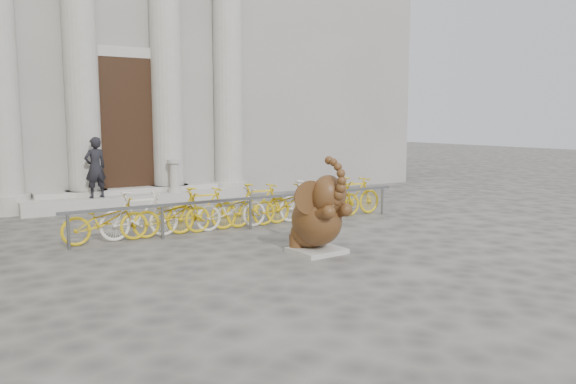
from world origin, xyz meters
TOP-DOWN VIEW (x-y plane):
  - ground at (0.00, 0.00)m, footprint 80.00×80.00m
  - classical_building at (0.00, 14.93)m, footprint 22.00×10.70m
  - entrance_steps at (0.00, 9.40)m, footprint 6.00×1.20m
  - elephant_statue at (1.24, 1.95)m, footprint 1.20×1.35m
  - bike_rack at (1.25, 4.91)m, footprint 8.15×0.53m
  - pedestrian at (-1.10, 9.05)m, footprint 0.67×0.53m
  - balustrade_post at (1.12, 9.10)m, footprint 0.38×0.38m

SIDE VIEW (x-z plane):
  - ground at x=0.00m, z-range 0.00..0.00m
  - entrance_steps at x=0.00m, z-range 0.00..0.36m
  - bike_rack at x=1.25m, z-range 0.00..1.00m
  - elephant_statue at x=1.24m, z-range -0.24..1.55m
  - balustrade_post at x=1.12m, z-range 0.32..1.26m
  - pedestrian at x=-1.10m, z-range 0.36..1.99m
  - classical_building at x=0.00m, z-range -0.02..11.98m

